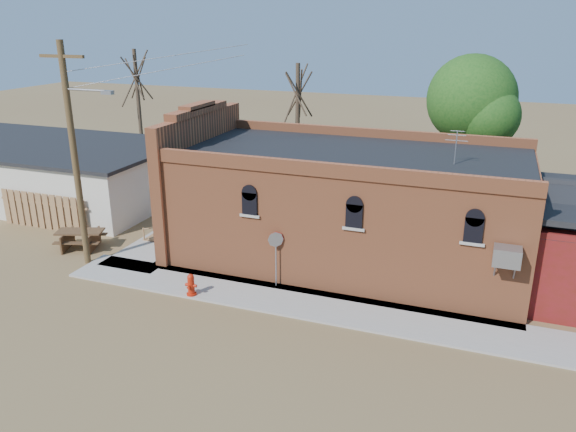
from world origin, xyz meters
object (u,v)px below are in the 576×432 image
(stop_sign, at_px, (276,245))
(picnic_table, at_px, (80,237))
(utility_pole, at_px, (75,152))
(trash_barrel, at_px, (161,223))
(brick_bar, at_px, (342,205))
(fire_hydrant, at_px, (191,285))

(stop_sign, xyz_separation_m, picnic_table, (-9.61, 0.58, -1.22))
(stop_sign, distance_m, picnic_table, 9.70)
(utility_pole, relative_size, trash_barrel, 11.96)
(utility_pole, bearing_deg, stop_sign, 4.16)
(brick_bar, bearing_deg, utility_pole, -156.31)
(utility_pole, relative_size, stop_sign, 4.10)
(brick_bar, height_order, fire_hydrant, brick_bar)
(brick_bar, xyz_separation_m, picnic_table, (-11.14, -3.11, -1.79))
(trash_barrel, bearing_deg, utility_pole, -101.53)
(fire_hydrant, distance_m, stop_sign, 3.45)
(utility_pole, height_order, fire_hydrant, utility_pole)
(trash_barrel, xyz_separation_m, picnic_table, (-2.22, -3.05, 0.09))
(brick_bar, distance_m, picnic_table, 11.71)
(fire_hydrant, xyz_separation_m, trash_barrel, (-4.73, 5.44, -0.04))
(brick_bar, distance_m, trash_barrel, 9.12)
(trash_barrel, relative_size, picnic_table, 0.31)
(stop_sign, xyz_separation_m, trash_barrel, (-7.39, 3.63, -1.31))
(brick_bar, height_order, stop_sign, brick_bar)
(brick_bar, relative_size, picnic_table, 6.83)
(utility_pole, distance_m, trash_barrel, 6.11)
(trash_barrel, bearing_deg, stop_sign, -26.20)
(utility_pole, bearing_deg, brick_bar, 23.69)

